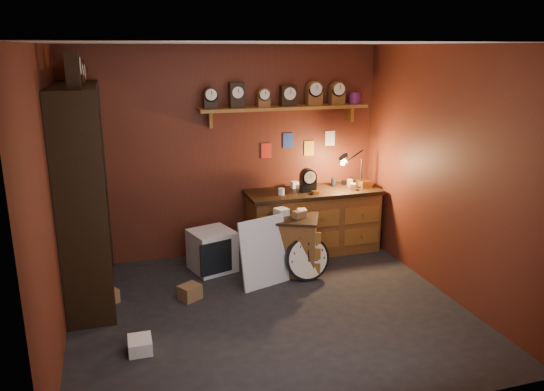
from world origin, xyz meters
The scene contains 11 objects.
floor centered at (0.00, 0.00, 0.00)m, with size 4.00×4.00×0.00m, color black.
room_shell centered at (0.04, 0.11, 1.72)m, with size 4.02×3.62×2.71m.
shelving_unit centered at (-1.79, 0.98, 1.25)m, with size 0.47×1.60×2.58m.
workbench centered at (1.05, 1.47, 0.47)m, with size 1.78×0.66×1.36m.
low_cabinet centered at (0.56, 0.91, 0.38)m, with size 0.77×0.72×0.79m.
big_round_clock centered at (0.66, 0.64, 0.26)m, with size 0.54×0.17×0.54m.
white_panel centered at (0.13, 0.66, 0.00)m, with size 0.61×0.03×0.82m, color silver.
mini_fridge centered at (-0.36, 1.25, 0.25)m, with size 0.60×0.62×0.51m.
floor_box_a centered at (-1.64, 0.70, 0.08)m, with size 0.25×0.21×0.15m, color brown.
floor_box_b centered at (-1.34, -0.36, 0.06)m, with size 0.21×0.25×0.13m, color white.
floor_box_c centered at (-0.75, 0.54, 0.08)m, with size 0.22×0.18×0.16m, color brown.
Camera 1 is at (-1.45, -4.78, 2.67)m, focal length 35.00 mm.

